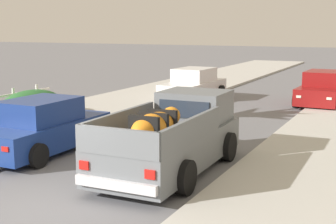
{
  "coord_description": "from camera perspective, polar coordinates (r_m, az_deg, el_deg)",
  "views": [
    {
      "loc": [
        6.21,
        -7.01,
        3.5
      ],
      "look_at": [
        0.5,
        4.8,
        1.2
      ],
      "focal_mm": 52.04,
      "sensor_mm": 36.0,
      "label": 1
    }
  ],
  "objects": [
    {
      "name": "hedge_bush",
      "position": [
        19.53,
        -15.6,
        0.9
      ],
      "size": [
        1.8,
        2.8,
        1.1
      ],
      "primitive_type": "ellipsoid",
      "color": "#2D6B33",
      "rests_on": "ground"
    },
    {
      "name": "curb_right",
      "position": [
        19.44,
        18.88,
        -0.81
      ],
      "size": [
        0.16,
        60.0,
        0.1
      ],
      "primitive_type": "cube",
      "color": "silver",
      "rests_on": "ground"
    },
    {
      "name": "pickup_truck",
      "position": [
        11.97,
        0.61,
        -3.02
      ],
      "size": [
        2.28,
        5.24,
        1.8
      ],
      "color": "slate",
      "rests_on": "ground"
    },
    {
      "name": "car_right_near",
      "position": [
        23.1,
        17.72,
        2.55
      ],
      "size": [
        2.12,
        4.3,
        1.54
      ],
      "color": "maroon",
      "rests_on": "ground"
    },
    {
      "name": "car_left_mid",
      "position": [
        23.54,
        3.01,
        3.14
      ],
      "size": [
        2.16,
        4.32,
        1.54
      ],
      "color": "silver",
      "rests_on": "ground"
    },
    {
      "name": "ground_plane",
      "position": [
        10.0,
        -14.98,
        -10.91
      ],
      "size": [
        160.0,
        160.0,
        0.0
      ],
      "primitive_type": "plane",
      "color": "slate"
    },
    {
      "name": "car_left_near",
      "position": [
        14.07,
        -14.47,
        -1.79
      ],
      "size": [
        2.04,
        4.27,
        1.54
      ],
      "color": "navy",
      "rests_on": "ground"
    },
    {
      "name": "curb_left",
      "position": [
        21.85,
        -2.4,
        0.86
      ],
      "size": [
        0.16,
        60.0,
        0.1
      ],
      "primitive_type": "cube",
      "color": "silver",
      "rests_on": "ground"
    },
    {
      "name": "sidewalk_left",
      "position": [
        22.38,
        -4.85,
        1.08
      ],
      "size": [
        4.97,
        60.0,
        0.12
      ],
      "primitive_type": "cube",
      "color": "beige",
      "rests_on": "ground"
    }
  ]
}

